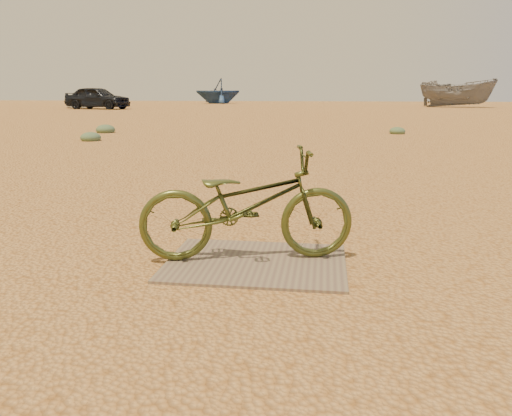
# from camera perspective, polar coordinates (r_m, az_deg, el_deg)

# --- Properties ---
(ground) EXTENTS (120.00, 120.00, 0.00)m
(ground) POSITION_cam_1_polar(r_m,az_deg,el_deg) (4.03, -2.53, -6.46)
(ground) COLOR tan
(ground) RESTS_ON ground
(plywood_board) EXTENTS (1.43, 1.07, 0.02)m
(plywood_board) POSITION_cam_1_polar(r_m,az_deg,el_deg) (4.04, 0.00, -6.24)
(plywood_board) COLOR #75664B
(plywood_board) RESTS_ON ground
(bicycle) EXTENTS (1.81, 0.95, 0.90)m
(bicycle) POSITION_cam_1_polar(r_m,az_deg,el_deg) (3.99, -1.08, 0.41)
(bicycle) COLOR #424A1D
(bicycle) RESTS_ON plywood_board
(car) EXTENTS (5.04, 2.75, 1.63)m
(car) POSITION_cam_1_polar(r_m,az_deg,el_deg) (39.21, -17.67, 11.92)
(car) COLOR black
(car) RESTS_ON ground
(boat_near_left) EXTENTS (3.75, 5.18, 1.06)m
(boat_near_left) POSITION_cam_1_polar(r_m,az_deg,el_deg) (43.82, -19.38, 11.51)
(boat_near_left) COLOR white
(boat_near_left) RESTS_ON ground
(boat_far_left) EXTENTS (6.37, 6.22, 2.55)m
(boat_far_left) POSITION_cam_1_polar(r_m,az_deg,el_deg) (53.05, -4.34, 13.21)
(boat_far_left) COLOR navy
(boat_far_left) RESTS_ON ground
(boat_mid_right) EXTENTS (6.17, 3.73, 2.24)m
(boat_mid_right) POSITION_cam_1_polar(r_m,az_deg,el_deg) (44.27, 21.99, 12.08)
(boat_mid_right) COLOR slate
(boat_mid_right) RESTS_ON ground
(kale_a) EXTENTS (0.55, 0.55, 0.30)m
(kale_a) POSITION_cam_1_polar(r_m,az_deg,el_deg) (14.64, -18.35, 7.32)
(kale_a) COLOR #5C7551
(kale_a) RESTS_ON ground
(kale_b) EXTENTS (0.50, 0.50, 0.28)m
(kale_b) POSITION_cam_1_polar(r_m,az_deg,el_deg) (16.76, 15.82, 8.17)
(kale_b) COLOR #5C7551
(kale_b) RESTS_ON ground
(kale_c) EXTENTS (0.62, 0.62, 0.34)m
(kale_c) POSITION_cam_1_polar(r_m,az_deg,el_deg) (17.31, -16.80, 8.26)
(kale_c) COLOR #5C7551
(kale_c) RESTS_ON ground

